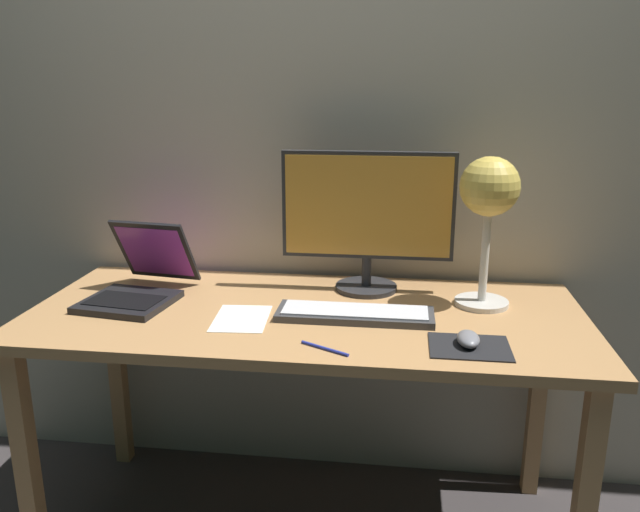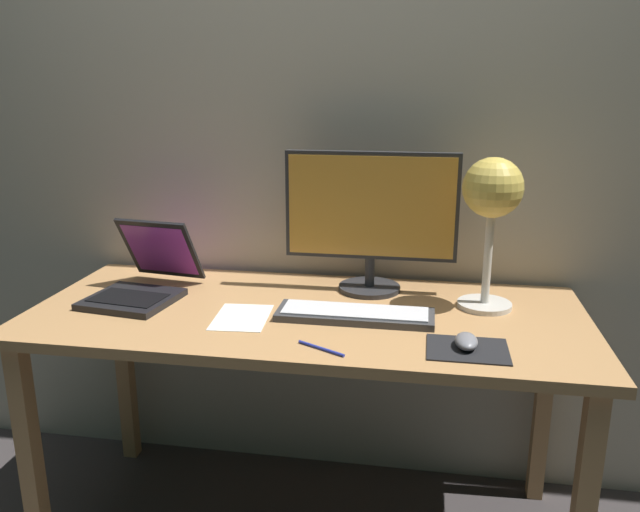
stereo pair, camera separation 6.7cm
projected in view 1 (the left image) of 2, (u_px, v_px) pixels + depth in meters
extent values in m
cube|color=#B2A893|center=(323.00, 107.00, 2.06)|extent=(4.80, 0.06, 2.60)
cube|color=tan|center=(306.00, 315.00, 1.84)|extent=(1.60, 0.70, 0.03)
cube|color=tan|center=(27.00, 465.00, 1.75)|extent=(0.05, 0.05, 0.71)
cube|color=tan|center=(584.00, 511.00, 1.57)|extent=(0.05, 0.05, 0.71)
cube|color=tan|center=(118.00, 373.00, 2.30)|extent=(0.05, 0.05, 0.71)
cube|color=tan|center=(537.00, 398.00, 2.12)|extent=(0.05, 0.05, 0.71)
cylinder|color=#28282B|center=(366.00, 287.00, 2.02)|extent=(0.20, 0.20, 0.01)
cylinder|color=#28282B|center=(366.00, 271.00, 2.00)|extent=(0.03, 0.03, 0.09)
cube|color=#28282B|center=(368.00, 205.00, 1.94)|extent=(0.53, 0.03, 0.33)
cube|color=gold|center=(368.00, 206.00, 1.93)|extent=(0.51, 0.00, 0.31)
cube|color=#38383A|center=(355.00, 314.00, 1.77)|extent=(0.44, 0.14, 0.02)
cube|color=silver|center=(355.00, 310.00, 1.77)|extent=(0.40, 0.11, 0.01)
cube|color=black|center=(128.00, 302.00, 1.87)|extent=(0.28, 0.27, 0.02)
cube|color=black|center=(125.00, 300.00, 1.86)|extent=(0.23, 0.16, 0.00)
cube|color=black|center=(155.00, 251.00, 2.01)|extent=(0.26, 0.16, 0.21)
cube|color=purple|center=(155.00, 251.00, 2.01)|extent=(0.23, 0.14, 0.18)
cylinder|color=beige|center=(481.00, 302.00, 1.88)|extent=(0.16, 0.16, 0.01)
cylinder|color=silver|center=(485.00, 250.00, 1.83)|extent=(0.02, 0.02, 0.31)
sphere|color=gold|center=(490.00, 186.00, 1.78)|extent=(0.17, 0.17, 0.17)
sphere|color=#FFEAB2|center=(489.00, 202.00, 1.79)|extent=(0.06, 0.06, 0.06)
cube|color=black|center=(470.00, 347.00, 1.58)|extent=(0.20, 0.16, 0.00)
ellipsoid|color=slate|center=(468.00, 339.00, 1.58)|extent=(0.06, 0.10, 0.03)
cube|color=white|center=(241.00, 318.00, 1.77)|extent=(0.16, 0.22, 0.00)
cylinder|color=#2633A5|center=(325.00, 348.00, 1.56)|extent=(0.13, 0.07, 0.01)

